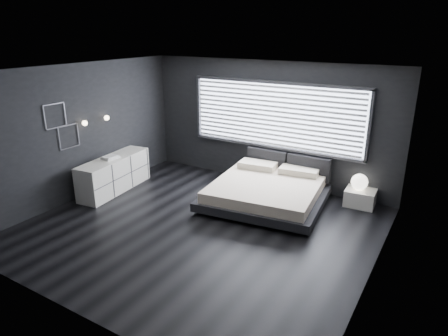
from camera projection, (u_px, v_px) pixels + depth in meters
The scene contains 12 objects.
room at pixel (198, 155), 6.85m from camera, with size 6.04×6.00×2.80m.
window at pixel (275, 116), 8.86m from camera, with size 4.14×0.09×1.52m.
headboard at pixel (287, 164), 8.97m from camera, with size 1.96×0.16×0.52m.
sconce_near at pixel (85, 123), 8.23m from camera, with size 0.18×0.11×0.11m.
sconce_far at pixel (107, 118), 8.72m from camera, with size 0.18×0.11×0.11m.
wall_art_upper at pixel (55, 116), 7.71m from camera, with size 0.01×0.48×0.48m.
wall_art_lower at pixel (69, 137), 8.07m from camera, with size 0.01×0.48×0.48m.
bed at pixel (266, 191), 8.23m from camera, with size 2.58×2.49×0.60m.
nightstand at pixel (360, 198), 8.17m from camera, with size 0.59×0.49×0.34m, color white.
orb_lamp at pixel (359, 182), 8.08m from camera, with size 0.33×0.33×0.33m, color white.
dresser at pixel (115, 174), 8.89m from camera, with size 0.76×1.96×0.76m.
book_stack at pixel (110, 157), 8.68m from camera, with size 0.29×0.36×0.07m.
Camera 1 is at (3.76, -5.37, 3.46)m, focal length 32.00 mm.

